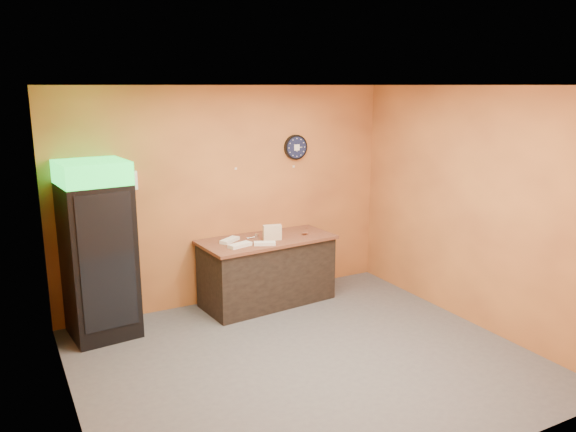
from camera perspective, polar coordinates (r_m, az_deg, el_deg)
floor at (r=6.05m, az=1.73°, el=-14.39°), size 4.50×4.50×0.00m
back_wall at (r=7.31m, az=-6.01°, el=2.05°), size 4.50×0.02×2.80m
left_wall at (r=4.88m, az=-21.83°, el=-4.50°), size 0.02×4.00×2.80m
right_wall at (r=6.92m, az=18.20°, el=0.83°), size 0.02×4.00×2.80m
ceiling at (r=5.37m, az=1.95°, el=13.16°), size 4.50×4.00×0.02m
beverage_cooler at (r=6.58m, az=-18.70°, el=-3.60°), size 0.77×0.78×2.01m
prep_counter at (r=7.37m, az=-2.14°, el=-5.69°), size 1.73×0.89×0.84m
wall_clock at (r=7.61m, az=0.80°, el=7.00°), size 0.34×0.06×0.34m
wall_phone at (r=6.84m, az=-15.57°, el=3.50°), size 0.12×0.11×0.22m
butcher_paper at (r=7.24m, az=-2.17°, el=-2.41°), size 1.78×0.96×0.04m
sub_roll_stack at (r=7.12m, az=-1.61°, el=-1.69°), size 0.24×0.13×0.20m
wrapped_sandwich_left at (r=6.87m, az=-4.91°, el=-2.96°), size 0.32×0.19×0.04m
wrapped_sandwich_mid at (r=6.93m, az=-2.38°, el=-2.80°), size 0.29×0.21×0.04m
wrapped_sandwich_right at (r=7.10m, az=-5.95°, el=-2.46°), size 0.30×0.25×0.04m
kitchen_tool at (r=7.25m, az=-3.22°, el=-2.01°), size 0.05×0.05×0.05m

